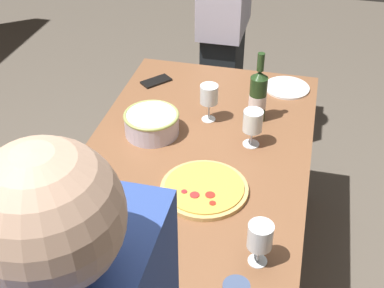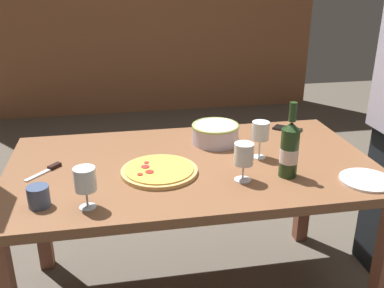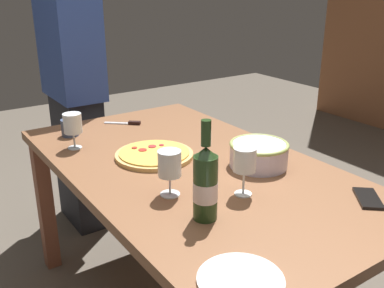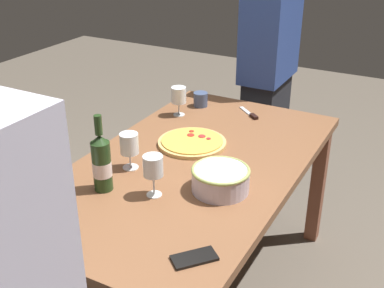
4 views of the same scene
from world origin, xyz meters
name	(u,v)px [view 4 (image 4 of 4)]	position (x,y,z in m)	size (l,w,h in m)	color
dining_table	(192,180)	(0.00, 0.00, 0.66)	(1.60, 0.90, 0.75)	brown
pizza	(192,142)	(-0.15, -0.08, 0.76)	(0.32, 0.32, 0.03)	tan
serving_bowl	(221,179)	(0.15, 0.21, 0.80)	(0.23, 0.23, 0.10)	silver
wine_bottle	(102,162)	(0.36, -0.20, 0.87)	(0.08, 0.08, 0.31)	#233D1B
wine_glass_near_pizza	(129,145)	(0.17, -0.21, 0.86)	(0.08, 0.08, 0.16)	white
wine_glass_by_bottle	(179,96)	(-0.44, -0.32, 0.86)	(0.08, 0.08, 0.16)	white
wine_glass_far_left	(154,167)	(0.31, 0.00, 0.87)	(0.08, 0.08, 0.17)	white
cup_amber	(201,99)	(-0.61, -0.27, 0.79)	(0.08, 0.08, 0.08)	#415174
side_plate	(29,218)	(0.66, -0.31, 0.76)	(0.21, 0.21, 0.01)	white
cell_phone	(194,258)	(0.57, 0.32, 0.76)	(0.07, 0.14, 0.01)	black
pizza_knife	(251,114)	(-0.61, 0.02, 0.76)	(0.14, 0.15, 0.02)	silver
person_guest_left	(268,75)	(-1.10, -0.07, 0.82)	(0.43, 0.24, 1.63)	#24262D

